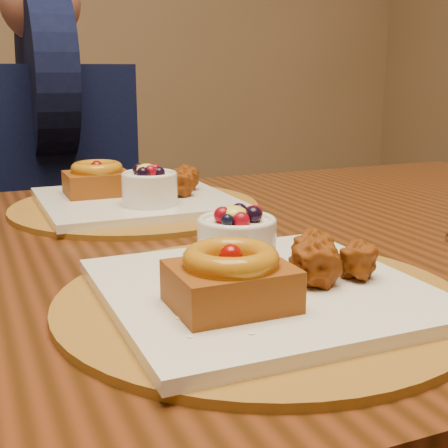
{
  "coord_description": "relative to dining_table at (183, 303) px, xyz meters",
  "views": [
    {
      "loc": [
        -0.19,
        -0.64,
        0.96
      ],
      "look_at": [
        0.03,
        -0.11,
        0.82
      ],
      "focal_mm": 50.0,
      "sensor_mm": 36.0,
      "label": 1
    }
  ],
  "objects": [
    {
      "name": "dining_table",
      "position": [
        0.0,
        0.0,
        0.0
      ],
      "size": [
        1.6,
        0.9,
        0.76
      ],
      "color": "#351C09",
      "rests_on": "ground"
    },
    {
      "name": "place_setting_near",
      "position": [
        -0.0,
        -0.22,
        0.1
      ],
      "size": [
        0.38,
        0.38,
        0.08
      ],
      "color": "brown",
      "rests_on": "dining_table"
    },
    {
      "name": "place_setting_far",
      "position": [
        -0.0,
        0.22,
        0.1
      ],
      "size": [
        0.38,
        0.38,
        0.08
      ],
      "color": "brown",
      "rests_on": "dining_table"
    },
    {
      "name": "diner",
      "position": [
        -0.05,
        0.8,
        0.13
      ],
      "size": [
        0.46,
        0.46,
        0.76
      ],
      "rotation": [
        0.0,
        0.0,
        0.36
      ],
      "color": "black",
      "rests_on": "ground"
    }
  ]
}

